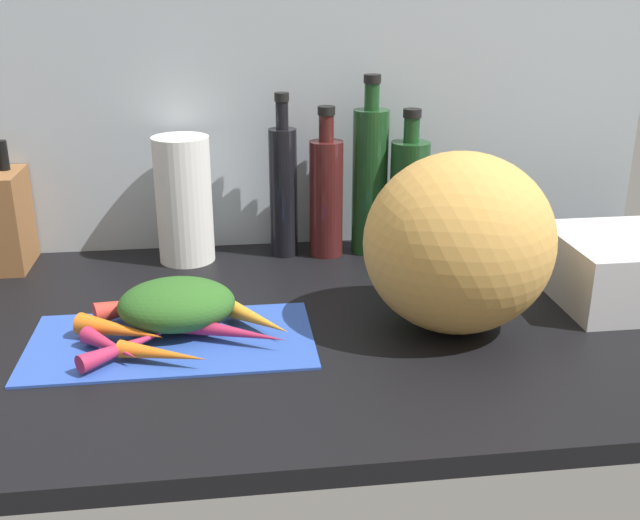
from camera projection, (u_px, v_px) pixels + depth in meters
ground_plane at (242, 329)px, 120.04cm from camera, size 170.00×80.00×3.00cm
wall_back at (230, 98)px, 144.68cm from camera, size 170.00×3.00×60.00cm
cutting_board at (172, 340)px, 112.15cm from camera, size 42.75×22.70×0.80cm
carrot_0 at (163, 354)px, 104.31cm from camera, size 13.42×7.33×2.59cm
carrot_1 at (231, 332)px, 110.44cm from camera, size 17.10×10.48×3.06cm
carrot_2 at (257, 320)px, 114.46cm from camera, size 11.04×12.15×3.02cm
carrot_3 at (142, 304)px, 119.26cm from camera, size 15.31×8.72×3.48cm
carrot_4 at (128, 346)px, 106.53cm from camera, size 13.63×11.89×2.70cm
carrot_5 at (111, 346)px, 106.57cm from camera, size 10.00×10.20×2.62cm
carrot_6 at (120, 330)px, 110.56cm from camera, size 14.35×9.48×3.37cm
carrot_greens_pile at (177, 304)px, 114.28cm from camera, size 17.96×13.81×7.60cm
winter_squash at (459, 243)px, 112.59cm from camera, size 29.23×26.84×27.95cm
paper_towel_roll at (184, 200)px, 141.45cm from camera, size 10.69×10.69×24.31cm
bottle_0 at (283, 189)px, 144.06cm from camera, size 5.44×5.44×31.92cm
bottle_1 at (326, 195)px, 144.52cm from camera, size 6.61×6.61×29.40cm
bottle_2 at (370, 179)px, 145.25cm from camera, size 6.97×6.97×35.00cm
bottle_3 at (409, 196)px, 144.71cm from camera, size 7.58×7.58×28.89cm
dish_rack at (636, 268)px, 125.66cm from camera, size 27.10×22.37×11.36cm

